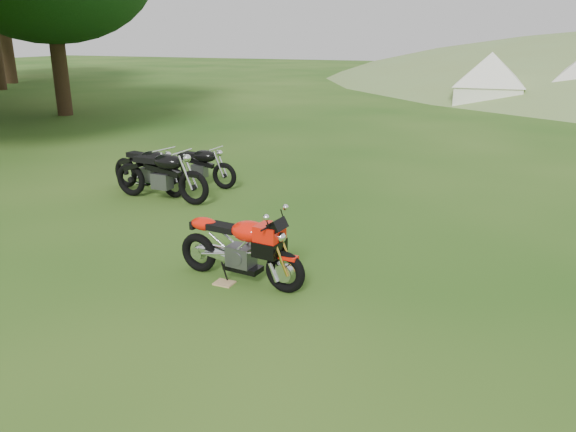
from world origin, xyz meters
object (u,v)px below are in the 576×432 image
at_px(plywood_board, 224,283).
at_px(vintage_moto_c, 148,168).
at_px(vintage_moto_a, 199,165).
at_px(tent_left, 490,77).
at_px(sport_motorcycle, 240,242).
at_px(vintage_moto_d, 161,173).

height_order(plywood_board, vintage_moto_c, vintage_moto_c).
relative_size(vintage_moto_a, vintage_moto_c, 0.90).
bearing_deg(tent_left, sport_motorcycle, -96.76).
bearing_deg(vintage_moto_d, sport_motorcycle, -39.07).
bearing_deg(tent_left, plywood_board, -97.14).
bearing_deg(tent_left, vintage_moto_c, -108.69).
distance_m(plywood_board, tent_left, 20.95).
relative_size(sport_motorcycle, vintage_moto_c, 0.92).
relative_size(sport_motorcycle, vintage_moto_a, 1.03).
relative_size(vintage_moto_c, vintage_moto_d, 0.94).
bearing_deg(vintage_moto_c, tent_left, 85.73).
relative_size(vintage_moto_c, tent_left, 0.68).
xyz_separation_m(plywood_board, vintage_moto_a, (-2.77, 4.01, 0.44)).
xyz_separation_m(sport_motorcycle, vintage_moto_d, (-3.02, 2.67, 0.01)).
height_order(vintage_moto_a, vintage_moto_d, vintage_moto_d).
distance_m(vintage_moto_d, tent_left, 18.60).
bearing_deg(sport_motorcycle, tent_left, 92.22).
xyz_separation_m(vintage_moto_c, tent_left, (5.15, 17.63, 0.70)).
height_order(plywood_board, vintage_moto_d, vintage_moto_d).
bearing_deg(vintage_moto_a, tent_left, 77.71).
bearing_deg(sport_motorcycle, vintage_moto_a, 133.77).
bearing_deg(vintage_moto_c, vintage_moto_d, -22.48).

